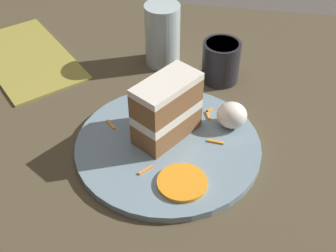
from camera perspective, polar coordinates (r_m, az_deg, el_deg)
name	(u,v)px	position (r m, az deg, el deg)	size (l,w,h in m)	color
ground_plane	(148,139)	(0.81, -2.41, -1.55)	(6.00, 6.00, 0.00)	#4C4742
dining_table	(148,133)	(0.80, -2.44, -0.87)	(1.14, 0.91, 0.03)	#4C422D
plate	(168,146)	(0.75, 0.00, -2.48)	(0.30, 0.30, 0.01)	gray
cake_slice	(167,109)	(0.72, -0.15, 2.09)	(0.11, 0.12, 0.11)	brown
cream_dollop	(232,115)	(0.77, 7.79, 1.32)	(0.05, 0.04, 0.04)	white
orange_garnish	(182,183)	(0.68, 1.73, -6.90)	(0.07, 0.07, 0.01)	orange
carrot_shreds_scatter	(167,122)	(0.78, -0.08, 0.51)	(0.20, 0.20, 0.00)	orange
drinking_glass	(162,39)	(0.92, -0.68, 10.60)	(0.07, 0.07, 0.12)	silver
coffee_mug	(221,60)	(0.88, 6.47, 7.98)	(0.07, 0.07, 0.08)	#232328
menu_card	(27,58)	(1.00, -16.82, 7.98)	(0.15, 0.28, 0.00)	#9E933D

